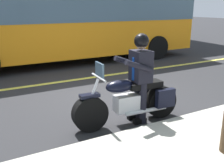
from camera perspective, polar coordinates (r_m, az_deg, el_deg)
ground_plane at (r=6.74m, az=-0.82°, el=-2.99°), size 80.00×80.00×0.00m
lane_center_stripe at (r=8.47m, az=-7.35°, el=0.96°), size 60.00×0.16×0.01m
motorcycle_main at (r=5.23m, az=4.00°, el=-3.58°), size 2.22×0.69×1.26m
rider_main at (r=5.16m, az=5.95°, el=2.86°), size 0.65×0.58×1.74m
bus_near at (r=10.90m, az=-9.73°, el=14.23°), size 11.05×2.70×3.30m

